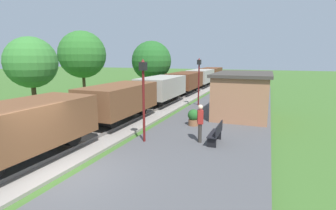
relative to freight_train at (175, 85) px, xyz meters
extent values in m
plane|color=#3D6628|center=(2.40, -16.93, -1.40)|extent=(160.00, 160.00, 0.00)
cube|color=#4C4C4F|center=(5.60, -16.93, -1.27)|extent=(6.00, 60.00, 0.25)
cube|color=gray|center=(0.00, -16.93, -1.34)|extent=(3.80, 60.00, 0.12)
cube|color=slate|center=(0.72, -16.93, -1.21)|extent=(0.07, 60.00, 0.14)
cube|color=slate|center=(-0.72, -16.93, -1.21)|extent=(0.07, 60.00, 0.14)
cube|color=brown|center=(0.00, -16.50, 0.18)|extent=(2.50, 5.60, 1.60)
cube|color=black|center=(0.00, -16.50, -0.47)|extent=(2.10, 5.15, 0.50)
cylinder|color=black|center=(0.00, -14.71, -0.72)|extent=(1.56, 0.84, 0.84)
cylinder|color=black|center=(0.00, -13.55, -0.47)|extent=(0.20, 0.30, 0.20)
cube|color=brown|center=(0.00, -9.90, 0.18)|extent=(2.50, 5.60, 1.60)
cube|color=black|center=(0.00, -9.90, -0.47)|extent=(2.10, 5.15, 0.50)
cylinder|color=black|center=(0.00, -8.11, -0.72)|extent=(1.56, 0.84, 0.84)
cylinder|color=black|center=(0.00, -11.69, -0.72)|extent=(1.56, 0.84, 0.84)
cylinder|color=black|center=(0.00, -6.95, -0.47)|extent=(0.20, 0.30, 0.20)
cylinder|color=black|center=(0.00, -12.85, -0.47)|extent=(0.20, 0.30, 0.20)
cube|color=gray|center=(0.00, -3.30, 0.18)|extent=(2.50, 5.60, 1.60)
cube|color=black|center=(0.00, -3.30, -0.47)|extent=(2.10, 5.15, 0.50)
cylinder|color=black|center=(0.00, -1.51, -0.72)|extent=(1.56, 0.84, 0.84)
cylinder|color=black|center=(0.00, -5.09, -0.72)|extent=(1.56, 0.84, 0.84)
cylinder|color=black|center=(0.00, -0.35, -0.47)|extent=(0.20, 0.30, 0.20)
cylinder|color=black|center=(0.00, -6.25, -0.47)|extent=(0.20, 0.30, 0.20)
cube|color=brown|center=(0.00, 3.30, 0.18)|extent=(2.50, 5.60, 1.60)
cube|color=black|center=(0.00, 3.30, -0.47)|extent=(2.10, 5.15, 0.50)
cylinder|color=black|center=(0.00, 5.09, -0.72)|extent=(1.56, 0.84, 0.84)
cylinder|color=black|center=(0.00, 1.51, -0.72)|extent=(1.56, 0.84, 0.84)
cylinder|color=black|center=(0.00, 6.25, -0.47)|extent=(0.20, 0.30, 0.20)
cylinder|color=black|center=(0.00, 0.35, -0.47)|extent=(0.20, 0.30, 0.20)
cube|color=gray|center=(0.00, 9.90, 0.18)|extent=(2.50, 5.60, 1.60)
cube|color=black|center=(0.00, 9.90, -0.47)|extent=(2.10, 5.15, 0.50)
cylinder|color=black|center=(0.00, 11.69, -0.72)|extent=(1.56, 0.84, 0.84)
cylinder|color=black|center=(0.00, 8.11, -0.72)|extent=(1.56, 0.84, 0.84)
cylinder|color=black|center=(0.00, 12.85, -0.47)|extent=(0.20, 0.30, 0.20)
cylinder|color=black|center=(0.00, 6.95, -0.47)|extent=(0.20, 0.30, 0.20)
cube|color=brown|center=(0.00, 16.50, 0.18)|extent=(2.50, 5.60, 1.60)
cube|color=black|center=(0.00, 16.50, -0.47)|extent=(2.10, 5.15, 0.50)
cylinder|color=black|center=(0.00, 18.29, -0.72)|extent=(1.56, 0.84, 0.84)
cylinder|color=black|center=(0.00, 14.71, -0.72)|extent=(1.56, 0.84, 0.84)
cylinder|color=black|center=(0.00, 19.45, -0.47)|extent=(0.20, 0.30, 0.20)
cylinder|color=black|center=(0.00, 13.55, -0.47)|extent=(0.20, 0.30, 0.20)
cube|color=#9E6B4C|center=(6.80, -5.75, 0.15)|extent=(3.20, 5.50, 2.60)
cube|color=#3D3833|center=(6.80, -5.75, 1.54)|extent=(3.50, 5.80, 0.18)
cube|color=black|center=(5.19, -6.85, 0.28)|extent=(0.03, 0.90, 0.80)
cube|color=black|center=(6.24, -12.10, -0.71)|extent=(0.42, 1.50, 0.04)
cube|color=black|center=(6.43, -12.10, -0.46)|extent=(0.04, 1.50, 0.45)
cube|color=black|center=(6.24, -12.70, -0.94)|extent=(0.38, 0.06, 0.42)
cube|color=black|center=(6.24, -11.50, -0.94)|extent=(0.38, 0.06, 0.42)
cylinder|color=#38332D|center=(5.62, -12.25, -0.72)|extent=(0.15, 0.15, 0.86)
cylinder|color=#38332D|center=(5.56, -12.10, -0.72)|extent=(0.15, 0.15, 0.86)
cube|color=maroon|center=(5.59, -12.18, 0.01)|extent=(0.35, 0.44, 0.60)
sphere|color=beige|center=(5.59, -12.18, 0.45)|extent=(0.22, 0.22, 0.22)
cylinder|color=brown|center=(4.54, -9.53, -0.98)|extent=(0.56, 0.56, 0.34)
sphere|color=#235B23|center=(4.54, -9.53, -0.55)|extent=(0.64, 0.64, 0.64)
cylinder|color=#591414|center=(3.22, -13.03, 0.45)|extent=(0.11, 0.11, 3.20)
cube|color=black|center=(3.22, -13.03, 2.23)|extent=(0.28, 0.28, 0.36)
sphere|color=#F2E5BF|center=(3.22, -13.03, 2.23)|extent=(0.20, 0.20, 0.20)
cone|color=#591414|center=(3.22, -13.03, 2.47)|extent=(0.20, 0.20, 0.16)
cylinder|color=#591414|center=(3.22, -3.42, 0.45)|extent=(0.11, 0.11, 3.20)
cube|color=black|center=(3.22, -3.42, 2.23)|extent=(0.28, 0.28, 0.36)
sphere|color=#F2E5BF|center=(3.22, -3.42, 2.23)|extent=(0.20, 0.20, 0.20)
cone|color=#591414|center=(3.22, -3.42, 2.47)|extent=(0.20, 0.20, 0.16)
cylinder|color=#4C3823|center=(-5.30, -11.26, -0.13)|extent=(0.28, 0.28, 2.52)
sphere|color=#387A33|center=(-5.30, -11.26, 2.30)|extent=(3.12, 3.12, 3.12)
cylinder|color=#4C3823|center=(-7.70, -3.59, -0.08)|extent=(0.28, 0.28, 2.64)
sphere|color=#2D6B28|center=(-7.70, -3.59, 2.84)|extent=(4.27, 4.27, 4.27)
cylinder|color=#4C3823|center=(-4.17, 3.79, -0.44)|extent=(0.28, 0.28, 1.91)
sphere|color=#235B23|center=(-4.17, 3.79, 2.19)|extent=(4.46, 4.46, 4.46)
cylinder|color=#4C3823|center=(-7.62, 10.31, -0.40)|extent=(0.28, 0.28, 1.99)
sphere|color=#387A33|center=(-7.62, 10.31, 1.74)|extent=(3.07, 3.07, 3.07)
camera|label=1|loc=(8.30, -23.09, 2.63)|focal=27.57mm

